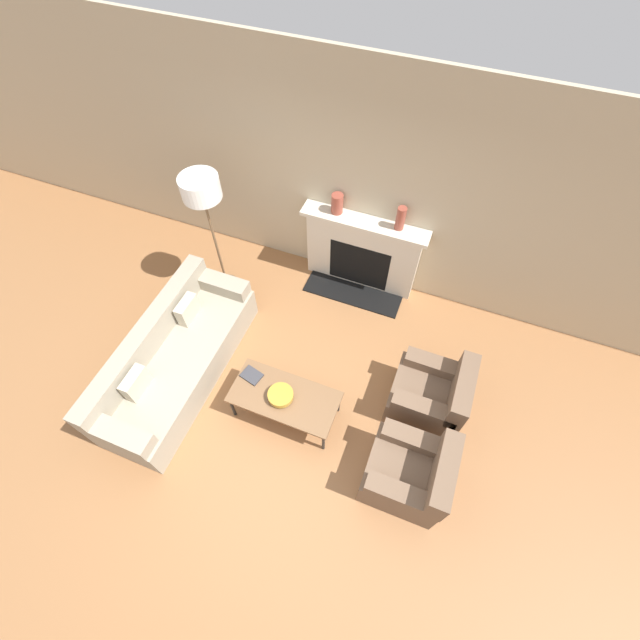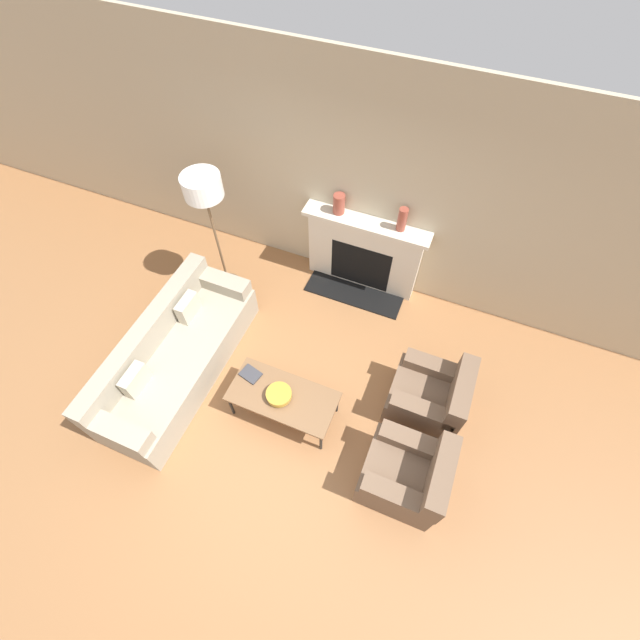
{
  "view_description": "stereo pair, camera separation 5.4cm",
  "coord_description": "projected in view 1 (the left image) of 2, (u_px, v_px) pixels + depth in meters",
  "views": [
    {
      "loc": [
        1.13,
        -1.31,
        4.62
      ],
      "look_at": [
        0.08,
        1.38,
        0.45
      ],
      "focal_mm": 24.0,
      "sensor_mm": 36.0,
      "label": 1
    },
    {
      "loc": [
        1.18,
        -1.29,
        4.62
      ],
      "look_at": [
        0.08,
        1.38,
        0.45
      ],
      "focal_mm": 24.0,
      "sensor_mm": 36.0,
      "label": 2
    }
  ],
  "objects": [
    {
      "name": "armchair_near",
      "position": [
        410.0,
        473.0,
        4.2
      ],
      "size": [
        0.77,
        0.72,
        0.81
      ],
      "rotation": [
        0.0,
        0.0,
        -1.57
      ],
      "color": "brown",
      "rests_on": "ground_plane"
    },
    {
      "name": "floor_lamp",
      "position": [
        203.0,
        197.0,
        4.71
      ],
      "size": [
        0.44,
        0.44,
        1.78
      ],
      "color": "brown",
      "rests_on": "ground_plane"
    },
    {
      "name": "book",
      "position": [
        252.0,
        375.0,
        4.67
      ],
      "size": [
        0.25,
        0.21,
        0.02
      ],
      "rotation": [
        0.0,
        0.0,
        -0.24
      ],
      "color": "#38383D",
      "rests_on": "coffee_table"
    },
    {
      "name": "ground_plane",
      "position": [
        268.0,
        437.0,
        4.73
      ],
      "size": [
        18.0,
        18.0,
        0.0
      ],
      "primitive_type": "plane",
      "color": "#99663D"
    },
    {
      "name": "couch",
      "position": [
        176.0,
        359.0,
        4.95
      ],
      "size": [
        0.83,
        2.28,
        0.78
      ],
      "rotation": [
        0.0,
        0.0,
        1.57
      ],
      "color": "#9E937F",
      "rests_on": "ground_plane"
    },
    {
      "name": "fireplace",
      "position": [
        362.0,
        253.0,
        5.57
      ],
      "size": [
        1.59,
        0.59,
        1.1
      ],
      "color": "beige",
      "rests_on": "ground_plane"
    },
    {
      "name": "coffee_table",
      "position": [
        285.0,
        398.0,
        4.57
      ],
      "size": [
        1.16,
        0.55,
        0.43
      ],
      "color": "brown",
      "rests_on": "ground_plane"
    },
    {
      "name": "wall_back",
      "position": [
        354.0,
        185.0,
        4.94
      ],
      "size": [
        18.0,
        0.06,
        2.9
      ],
      "color": "#BCAD8E",
      "rests_on": "ground_plane"
    },
    {
      "name": "mantel_vase_center_left",
      "position": [
        401.0,
        218.0,
        4.91
      ],
      "size": [
        0.11,
        0.11,
        0.3
      ],
      "color": "brown",
      "rests_on": "fireplace"
    },
    {
      "name": "bowl",
      "position": [
        281.0,
        395.0,
        4.49
      ],
      "size": [
        0.27,
        0.27,
        0.09
      ],
      "color": "#BC8E2D",
      "rests_on": "coffee_table"
    },
    {
      "name": "armchair_far",
      "position": [
        431.0,
        395.0,
        4.68
      ],
      "size": [
        0.77,
        0.72,
        0.81
      ],
      "rotation": [
        0.0,
        0.0,
        -1.57
      ],
      "color": "brown",
      "rests_on": "ground_plane"
    },
    {
      "name": "mantel_vase_left",
      "position": [
        337.0,
        204.0,
        5.09
      ],
      "size": [
        0.14,
        0.14,
        0.25
      ],
      "color": "brown",
      "rests_on": "fireplace"
    }
  ]
}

